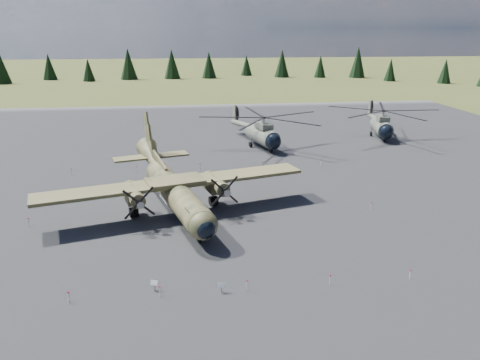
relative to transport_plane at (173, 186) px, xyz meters
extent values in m
plane|color=#4D5224|center=(3.24, -2.72, -2.51)|extent=(500.00, 500.00, 0.00)
cube|color=#515255|center=(3.24, 7.28, -2.51)|extent=(120.00, 120.00, 0.04)
cylinder|color=#30391F|center=(0.38, -1.36, -0.42)|extent=(6.83, 16.45, 2.55)
sphere|color=#30391F|center=(2.56, -9.24, -0.42)|extent=(3.07, 3.07, 2.50)
sphere|color=black|center=(2.70, -9.73, -0.46)|extent=(2.26, 2.26, 1.83)
cube|color=black|center=(2.18, -7.84, 0.26)|extent=(2.14, 1.89, 0.50)
cone|color=#30391F|center=(-2.49, 8.98, 0.54)|extent=(4.08, 6.69, 3.83)
cube|color=#9EA1A4|center=(0.13, -0.48, -1.46)|extent=(3.12, 5.72, 0.45)
cube|color=#34391D|center=(0.25, -0.92, 0.63)|extent=(26.24, 10.03, 0.32)
cube|color=#30391F|center=(0.25, -0.92, 0.83)|extent=(6.13, 4.61, 0.32)
cylinder|color=#30391F|center=(-3.62, -2.28, 0.13)|extent=(2.58, 4.92, 1.36)
cube|color=#30391F|center=(-3.81, -1.57, -0.46)|extent=(2.14, 3.34, 0.73)
cone|color=gray|center=(-2.83, -5.12, 0.13)|extent=(0.88, 0.97, 0.69)
cylinder|color=black|center=(-3.81, -1.57, -2.01)|extent=(1.04, 1.18, 1.00)
cylinder|color=#30391F|center=(4.27, -0.09, 0.13)|extent=(2.58, 4.92, 1.36)
cube|color=#30391F|center=(4.08, 0.61, -0.46)|extent=(2.14, 3.34, 0.73)
cone|color=gray|center=(5.06, -2.94, 0.13)|extent=(0.88, 0.97, 0.69)
cylinder|color=black|center=(4.08, 0.61, -2.01)|extent=(1.04, 1.18, 1.00)
cube|color=#30391F|center=(-1.57, 5.65, 1.08)|extent=(2.08, 6.69, 1.53)
cube|color=#34391D|center=(-2.61, 9.42, 0.58)|extent=(8.95, 4.26, 0.20)
cylinder|color=gray|center=(2.27, -8.19, -1.35)|extent=(0.16, 0.16, 0.82)
cylinder|color=black|center=(2.27, -8.19, -2.01)|extent=(0.53, 0.90, 0.85)
cylinder|color=#65685A|center=(13.13, 23.85, -0.60)|extent=(4.46, 7.83, 2.57)
sphere|color=black|center=(14.12, 20.28, -0.66)|extent=(2.91, 2.91, 2.37)
sphere|color=#65685A|center=(12.14, 27.42, -0.60)|extent=(2.91, 2.91, 2.37)
cube|color=#65685A|center=(13.24, 23.45, 1.04)|extent=(2.57, 3.64, 0.77)
cylinder|color=gray|center=(13.24, 23.45, 1.82)|extent=(0.46, 0.46, 1.03)
cylinder|color=#65685A|center=(11.11, 31.15, -0.24)|extent=(3.18, 8.70, 1.47)
cube|color=#65685A|center=(10.08, 34.87, 1.04)|extent=(0.60, 1.45, 2.47)
cylinder|color=black|center=(10.43, 34.96, 1.04)|extent=(0.77, 2.60, 2.68)
cylinder|color=black|center=(13.95, 20.87, -2.10)|extent=(0.46, 0.75, 0.70)
cylinder|color=black|center=(11.46, 24.67, -2.10)|extent=(0.52, 0.88, 0.82)
cylinder|color=gray|center=(11.46, 24.67, -1.56)|extent=(0.18, 0.18, 1.49)
cylinder|color=black|center=(14.14, 25.41, -2.10)|extent=(0.52, 0.88, 0.82)
cylinder|color=gray|center=(14.14, 25.41, -1.56)|extent=(0.18, 0.18, 1.49)
cylinder|color=#65685A|center=(33.91, 28.23, -0.67)|extent=(3.90, 7.53, 2.49)
sphere|color=black|center=(33.18, 24.72, -0.72)|extent=(2.71, 2.71, 2.29)
sphere|color=#65685A|center=(34.63, 31.75, -0.67)|extent=(2.71, 2.71, 2.29)
cube|color=#65685A|center=(33.82, 27.84, 0.93)|extent=(2.31, 3.47, 0.75)
cylinder|color=gray|center=(33.82, 27.84, 1.68)|extent=(0.42, 0.42, 1.00)
cylinder|color=#65685A|center=(35.39, 35.41, -0.32)|extent=(2.55, 8.50, 1.43)
cube|color=#65685A|center=(36.15, 39.06, 0.93)|extent=(0.50, 1.41, 2.39)
cylinder|color=black|center=(36.49, 38.99, 0.93)|extent=(0.58, 2.55, 2.59)
cylinder|color=black|center=(33.30, 25.31, -2.11)|extent=(0.41, 0.72, 0.68)
cylinder|color=black|center=(32.83, 29.68, -2.11)|extent=(0.45, 0.84, 0.80)
cylinder|color=gray|center=(32.83, 29.68, -1.59)|extent=(0.16, 0.16, 1.44)
cylinder|color=black|center=(35.47, 29.13, -2.11)|extent=(0.45, 0.84, 0.80)
cylinder|color=gray|center=(35.47, 29.13, -1.59)|extent=(0.16, 0.16, 1.44)
cube|color=gray|center=(-1.18, -15.35, -2.19)|extent=(0.11, 0.11, 0.63)
cube|color=white|center=(-1.18, -15.40, -1.89)|extent=(0.55, 0.35, 0.36)
cube|color=gray|center=(3.47, -16.21, -2.21)|extent=(0.09, 0.09, 0.60)
cube|color=white|center=(3.47, -16.27, -1.92)|extent=(0.48, 0.20, 0.34)
cylinder|color=white|center=(-6.76, -16.22, -2.11)|extent=(0.07, 0.07, 0.80)
cylinder|color=#B61325|center=(-6.76, -16.22, -1.71)|extent=(0.12, 0.12, 0.10)
cylinder|color=white|center=(-0.76, -16.22, -2.11)|extent=(0.07, 0.07, 0.80)
cylinder|color=#B61325|center=(-0.76, -16.22, -1.71)|extent=(0.12, 0.12, 0.10)
cylinder|color=white|center=(5.24, -16.22, -2.11)|extent=(0.07, 0.07, 0.80)
cylinder|color=#B61325|center=(5.24, -16.22, -1.71)|extent=(0.12, 0.12, 0.10)
cylinder|color=white|center=(11.24, -16.22, -2.11)|extent=(0.07, 0.07, 0.80)
cylinder|color=#B61325|center=(11.24, -16.22, -1.71)|extent=(0.12, 0.12, 0.10)
cylinder|color=white|center=(17.24, -16.22, -2.11)|extent=(0.07, 0.07, 0.80)
cylinder|color=#B61325|center=(17.24, -16.22, -1.71)|extent=(0.12, 0.12, 0.10)
cylinder|color=white|center=(-12.76, 13.28, -2.11)|extent=(0.07, 0.07, 0.80)
cylinder|color=#B61325|center=(-12.76, 13.28, -1.71)|extent=(0.12, 0.12, 0.10)
cylinder|color=white|center=(-4.76, 13.28, -2.11)|extent=(0.07, 0.07, 0.80)
cylinder|color=#B61325|center=(-4.76, 13.28, -1.71)|extent=(0.12, 0.12, 0.10)
cylinder|color=white|center=(3.24, 13.28, -2.11)|extent=(0.07, 0.07, 0.80)
cylinder|color=#B61325|center=(3.24, 13.28, -1.71)|extent=(0.12, 0.12, 0.10)
cylinder|color=white|center=(11.24, 13.28, -2.11)|extent=(0.07, 0.07, 0.80)
cylinder|color=#B61325|center=(11.24, 13.28, -1.71)|extent=(0.12, 0.12, 0.10)
cylinder|color=white|center=(19.24, 13.28, -2.11)|extent=(0.07, 0.07, 0.80)
cylinder|color=#B61325|center=(19.24, 13.28, -1.71)|extent=(0.12, 0.12, 0.10)
cylinder|color=white|center=(-13.26, -2.72, -2.11)|extent=(0.07, 0.07, 0.80)
cylinder|color=#B61325|center=(-13.26, -2.72, -1.71)|extent=(0.12, 0.12, 0.10)
cylinder|color=white|center=(19.74, -2.72, -2.11)|extent=(0.07, 0.07, 0.80)
cylinder|color=#B61325|center=(19.74, -2.72, -1.71)|extent=(0.12, 0.12, 0.10)
cone|color=black|center=(87.65, 103.12, 1.41)|extent=(4.39, 4.39, 7.85)
cone|color=black|center=(72.99, 112.50, 1.24)|extent=(4.20, 4.20, 7.51)
cone|color=black|center=(65.89, 125.06, 2.99)|extent=(6.16, 6.16, 11.00)
cone|color=black|center=(52.35, 127.00, 1.45)|extent=(4.44, 4.44, 7.92)
cone|color=black|center=(38.59, 129.97, 2.44)|extent=(5.54, 5.54, 9.90)
cone|color=black|center=(26.38, 137.82, 1.32)|extent=(4.29, 4.29, 7.65)
cone|color=black|center=(11.49, 129.66, 2.18)|extent=(5.25, 5.25, 9.37)
cone|color=black|center=(-1.86, 129.41, 2.62)|extent=(5.74, 5.74, 10.26)
cone|color=black|center=(-17.09, 128.67, 2.83)|extent=(5.98, 5.98, 10.69)
cone|color=black|center=(-30.18, 124.12, 1.28)|extent=(4.24, 4.24, 7.57)
cone|color=black|center=(-44.80, 131.06, 1.96)|extent=(5.01, 5.01, 8.94)
cone|color=black|center=(-57.13, 120.12, 2.80)|extent=(5.95, 5.95, 10.62)
camera|label=1|loc=(1.24, -44.62, 15.01)|focal=35.00mm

